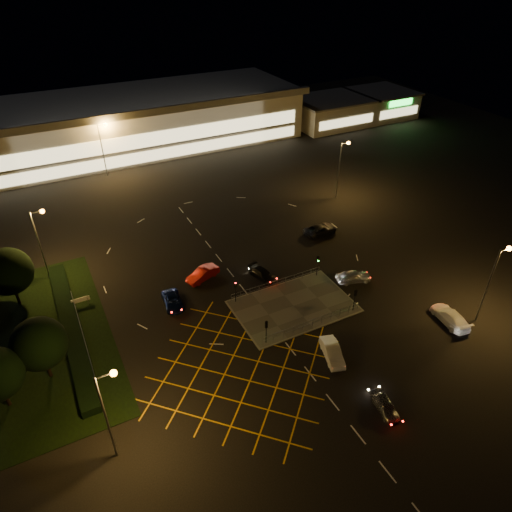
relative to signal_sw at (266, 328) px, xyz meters
name	(u,v)px	position (x,y,z in m)	size (l,w,h in m)	color
ground	(272,302)	(4.00, 5.99, -2.37)	(180.00, 180.00, 0.00)	black
pedestrian_island	(294,306)	(6.00, 3.99, -2.31)	(14.00, 9.00, 0.12)	#4C4944
grass_verge	(25,345)	(-24.00, 11.99, -2.33)	(18.00, 30.00, 0.08)	black
hedge	(71,328)	(-19.00, 11.99, -1.87)	(2.00, 26.00, 1.00)	black
supermarket	(135,121)	(4.00, 67.95, 2.95)	(72.00, 26.50, 10.50)	beige
retail_unit_a	(330,111)	(50.00, 59.97, 0.85)	(18.80, 14.80, 6.35)	beige
retail_unit_b	(381,103)	(66.00, 59.95, 0.85)	(14.80, 14.80, 6.35)	beige
streetlight_sw	(108,405)	(-17.56, -6.01, 4.20)	(1.78, 0.56, 10.03)	slate
streetlight_se	(494,275)	(24.44, -8.01, 4.20)	(1.78, 0.56, 10.03)	slate
streetlight_nw	(41,235)	(-19.56, 23.99, 4.20)	(1.78, 0.56, 10.03)	slate
streetlight_ne	(342,162)	(28.44, 25.99, 4.20)	(1.78, 0.56, 10.03)	slate
streetlight_far_left	(103,142)	(-5.56, 53.99, 4.20)	(1.78, 0.56, 10.03)	slate
streetlight_far_right	(284,110)	(34.44, 55.99, 4.20)	(1.78, 0.56, 10.03)	slate
signal_sw	(266,328)	(0.00, 0.00, 0.00)	(0.28, 0.30, 3.15)	black
signal_se	(355,296)	(12.00, 0.00, 0.00)	(0.28, 0.30, 3.15)	black
signal_nw	(235,287)	(0.00, 7.99, 0.00)	(0.28, 0.30, 3.15)	black
signal_ne	(318,262)	(12.00, 7.99, 0.00)	(0.28, 0.30, 3.15)	black
tree_c	(8,272)	(-24.00, 19.99, 2.59)	(5.76, 5.76, 7.84)	black
tree_e	(39,344)	(-22.00, 5.99, 2.28)	(5.40, 5.40, 7.35)	black
car_near_silver	(385,405)	(5.90, -12.96, -1.73)	(1.51, 3.75, 1.28)	#9B9EA2
car_queue_white	(332,352)	(5.33, -5.07, -1.61)	(1.61, 4.61, 1.52)	white
car_left_blue	(173,301)	(-7.11, 11.08, -1.73)	(2.12, 4.60, 1.28)	#0C184B
car_far_dkgrey	(263,274)	(5.39, 10.99, -1.73)	(1.78, 4.38, 1.27)	black
car_right_silver	(354,276)	(15.68, 4.81, -1.58)	(1.85, 4.60, 1.57)	silver
car_circ_red	(203,274)	(-1.81, 14.41, -1.59)	(1.65, 4.73, 1.56)	#9D0F0B
car_east_grey	(320,229)	(18.59, 16.96, -1.62)	(2.48, 5.38, 1.50)	black
car_approach_white	(450,317)	(20.92, -6.77, -1.58)	(2.22, 5.45, 1.58)	white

